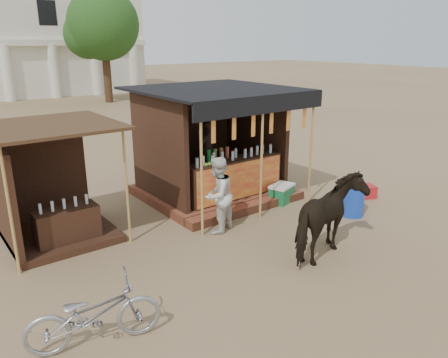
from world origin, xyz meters
name	(u,v)px	position (x,y,z in m)	size (l,w,h in m)	color
ground	(275,254)	(0.00, 0.00, 0.00)	(120.00, 120.00, 0.00)	#846B4C
main_stall	(214,158)	(1.00, 3.36, 1.03)	(3.60, 3.61, 2.78)	brown
secondary_stall	(48,200)	(-3.17, 3.24, 0.85)	(2.40, 2.40, 2.38)	#371F14
cow	(330,219)	(0.74, -0.65, 0.77)	(0.83, 1.81, 1.53)	black
motorbike	(94,314)	(-3.67, -0.43, 0.46)	(0.62, 1.77, 0.93)	#97989F
bystander	(217,195)	(-0.23, 1.52, 0.81)	(0.79, 0.62, 1.63)	silver
blue_barrel	(353,199)	(2.78, 0.35, 0.40)	(0.52, 0.52, 0.80)	#173DAF
red_crate	(366,191)	(4.07, 0.91, 0.16)	(0.43, 0.40, 0.32)	#A51B1C
cooler	(281,193)	(2.07, 1.96, 0.23)	(0.75, 0.62, 0.46)	#176B38
tree	(100,27)	(5.81, 22.14, 4.63)	(4.50, 4.40, 7.00)	#382314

